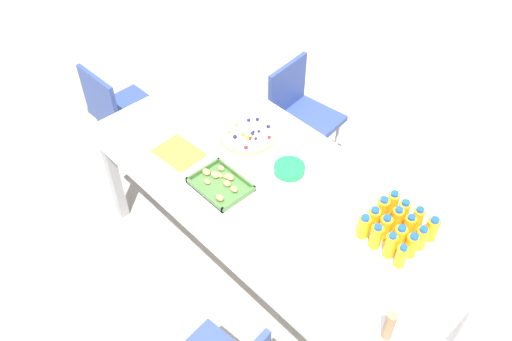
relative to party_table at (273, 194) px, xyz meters
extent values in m
plane|color=#B2A899|center=(0.00, 0.00, -0.70)|extent=(12.00, 12.00, 0.00)
cube|color=silver|center=(0.00, 0.00, 0.04)|extent=(2.21, 1.00, 0.04)
cube|color=#99999E|center=(-1.02, -0.42, -0.34)|extent=(0.06, 0.06, 0.72)
cube|color=#99999E|center=(1.02, -0.42, -0.34)|extent=(0.06, 0.06, 0.72)
cube|color=#99999E|center=(1.02, 0.42, -0.34)|extent=(0.06, 0.06, 0.72)
cube|color=#33478C|center=(0.49, -0.82, -0.25)|extent=(0.44, 0.44, 0.04)
cube|color=#33478C|center=(0.67, -0.79, -0.06)|extent=(0.07, 0.38, 0.38)
cylinder|color=silver|center=(0.35, -0.99, -0.49)|extent=(0.02, 0.02, 0.41)
cylinder|color=silver|center=(0.31, -0.68, -0.49)|extent=(0.02, 0.02, 0.41)
cylinder|color=silver|center=(0.67, -0.96, -0.49)|extent=(0.02, 0.02, 0.41)
cylinder|color=silver|center=(0.63, -0.64, -0.49)|extent=(0.02, 0.02, 0.41)
cube|color=#33478C|center=(1.44, 0.02, -0.25)|extent=(0.41, 0.41, 0.04)
cube|color=#33478C|center=(1.43, 0.21, -0.06)|extent=(0.38, 0.04, 0.38)
cylinder|color=silver|center=(1.60, -0.13, -0.49)|extent=(0.02, 0.02, 0.41)
cylinder|color=silver|center=(1.28, -0.14, -0.49)|extent=(0.02, 0.02, 0.41)
cylinder|color=silver|center=(1.59, 0.19, -0.49)|extent=(0.02, 0.02, 0.41)
cylinder|color=silver|center=(1.27, 0.18, -0.49)|extent=(0.02, 0.02, 0.41)
cylinder|color=#FBAC14|center=(-0.76, -0.31, 0.12)|extent=(0.06, 0.06, 0.12)
cylinder|color=blue|center=(-0.76, -0.31, 0.19)|extent=(0.04, 0.04, 0.02)
cylinder|color=#F9B014|center=(-0.68, -0.30, 0.13)|extent=(0.06, 0.06, 0.13)
cylinder|color=blue|center=(-0.68, -0.30, 0.20)|extent=(0.04, 0.04, 0.02)
cylinder|color=#F8AB14|center=(-0.60, -0.30, 0.12)|extent=(0.06, 0.06, 0.12)
cylinder|color=blue|center=(-0.60, -0.30, 0.19)|extent=(0.04, 0.04, 0.02)
cylinder|color=#F9AD14|center=(-0.53, -0.30, 0.12)|extent=(0.06, 0.06, 0.13)
cylinder|color=blue|center=(-0.53, -0.30, 0.20)|extent=(0.04, 0.04, 0.02)
cylinder|color=#FAAB14|center=(-0.75, -0.23, 0.12)|extent=(0.06, 0.06, 0.12)
cylinder|color=blue|center=(-0.75, -0.23, 0.18)|extent=(0.04, 0.04, 0.02)
cylinder|color=#F9AE14|center=(-0.68, -0.23, 0.13)|extent=(0.06, 0.06, 0.13)
cylinder|color=blue|center=(-0.68, -0.23, 0.20)|extent=(0.04, 0.04, 0.02)
cylinder|color=#F9AB14|center=(-0.61, -0.23, 0.13)|extent=(0.06, 0.06, 0.13)
cylinder|color=blue|center=(-0.61, -0.23, 0.20)|extent=(0.04, 0.04, 0.02)
cylinder|color=#FAAB14|center=(-0.52, -0.23, 0.13)|extent=(0.06, 0.06, 0.13)
cylinder|color=blue|center=(-0.52, -0.23, 0.20)|extent=(0.04, 0.04, 0.02)
cylinder|color=#F9AF14|center=(-0.75, -0.16, 0.12)|extent=(0.06, 0.06, 0.12)
cylinder|color=blue|center=(-0.75, -0.16, 0.19)|extent=(0.04, 0.04, 0.02)
cylinder|color=#F9AE14|center=(-0.68, -0.15, 0.12)|extent=(0.06, 0.06, 0.13)
cylinder|color=blue|center=(-0.68, -0.15, 0.19)|extent=(0.04, 0.04, 0.02)
cylinder|color=#FAAF14|center=(-0.60, -0.16, 0.12)|extent=(0.06, 0.06, 0.12)
cylinder|color=blue|center=(-0.60, -0.16, 0.19)|extent=(0.04, 0.04, 0.02)
cylinder|color=#F9AA14|center=(-0.53, -0.16, 0.12)|extent=(0.06, 0.06, 0.12)
cylinder|color=blue|center=(-0.53, -0.16, 0.18)|extent=(0.04, 0.04, 0.02)
cylinder|color=#F8AD14|center=(-0.75, -0.07, 0.12)|extent=(0.05, 0.05, 0.12)
cylinder|color=blue|center=(-0.75, -0.07, 0.19)|extent=(0.03, 0.03, 0.02)
cylinder|color=#FAAD14|center=(-0.68, -0.08, 0.13)|extent=(0.05, 0.05, 0.13)
cylinder|color=blue|center=(-0.68, -0.08, 0.20)|extent=(0.04, 0.04, 0.02)
cylinder|color=#F8AE14|center=(-0.60, -0.08, 0.12)|extent=(0.06, 0.06, 0.13)
cylinder|color=blue|center=(-0.60, -0.08, 0.19)|extent=(0.04, 0.04, 0.02)
cylinder|color=#F8AF14|center=(-0.53, -0.08, 0.12)|extent=(0.06, 0.06, 0.12)
cylinder|color=blue|center=(-0.53, -0.08, 0.19)|extent=(0.04, 0.04, 0.02)
cylinder|color=tan|center=(0.39, -0.17, 0.07)|extent=(0.33, 0.33, 0.02)
cylinder|color=white|center=(0.39, -0.17, 0.08)|extent=(0.30, 0.30, 0.01)
sphere|color=#66B238|center=(0.39, -0.14, 0.09)|extent=(0.03, 0.03, 0.03)
sphere|color=#1E1947|center=(0.36, -0.18, 0.09)|extent=(0.02, 0.02, 0.02)
sphere|color=#1E1947|center=(0.32, -0.17, 0.09)|extent=(0.02, 0.02, 0.02)
sphere|color=#1E1947|center=(0.35, -0.22, 0.09)|extent=(0.02, 0.02, 0.02)
sphere|color=#1E1947|center=(0.34, -0.29, 0.09)|extent=(0.02, 0.02, 0.02)
sphere|color=#66B238|center=(0.35, -0.16, 0.09)|extent=(0.03, 0.03, 0.03)
sphere|color=red|center=(0.27, -0.23, 0.09)|extent=(0.02, 0.02, 0.02)
sphere|color=#1E1947|center=(0.47, -0.25, 0.09)|extent=(0.02, 0.02, 0.02)
sphere|color=#1E1947|center=(0.41, -0.09, 0.09)|extent=(0.02, 0.02, 0.02)
sphere|color=#66B238|center=(0.35, -0.14, 0.09)|extent=(0.02, 0.02, 0.02)
sphere|color=#1E1947|center=(0.37, -0.20, 0.09)|extent=(0.02, 0.02, 0.02)
sphere|color=#66B238|center=(0.46, -0.09, 0.09)|extent=(0.02, 0.02, 0.02)
sphere|color=red|center=(0.34, -0.14, 0.09)|extent=(0.02, 0.02, 0.02)
sphere|color=#66B238|center=(0.49, -0.17, 0.09)|extent=(0.02, 0.02, 0.02)
sphere|color=#1E1947|center=(0.44, -0.29, 0.09)|extent=(0.02, 0.02, 0.02)
sphere|color=red|center=(0.30, -0.07, 0.09)|extent=(0.02, 0.02, 0.02)
sphere|color=#66B238|center=(0.34, -0.13, 0.09)|extent=(0.02, 0.02, 0.02)
cube|color=#477238|center=(0.19, 0.21, 0.06)|extent=(0.30, 0.23, 0.01)
cube|color=#477238|center=(0.19, 0.10, 0.08)|extent=(0.30, 0.01, 0.03)
cube|color=#477238|center=(0.19, 0.32, 0.08)|extent=(0.30, 0.01, 0.03)
cube|color=#477238|center=(0.05, 0.21, 0.08)|extent=(0.01, 0.23, 0.03)
cube|color=#477238|center=(0.34, 0.21, 0.08)|extent=(0.01, 0.23, 0.03)
ellipsoid|color=tan|center=(0.21, 0.15, 0.08)|extent=(0.04, 0.03, 0.02)
ellipsoid|color=tan|center=(0.26, 0.18, 0.08)|extent=(0.05, 0.04, 0.03)
ellipsoid|color=tan|center=(0.19, 0.14, 0.08)|extent=(0.05, 0.04, 0.03)
ellipsoid|color=tan|center=(0.11, 0.18, 0.08)|extent=(0.05, 0.03, 0.03)
ellipsoid|color=tan|center=(0.12, 0.27, 0.08)|extent=(0.05, 0.04, 0.03)
ellipsoid|color=tan|center=(0.17, 0.18, 0.08)|extent=(0.05, 0.03, 0.03)
ellipsoid|color=tan|center=(0.28, 0.13, 0.08)|extent=(0.04, 0.03, 0.02)
ellipsoid|color=tan|center=(0.24, 0.17, 0.08)|extent=(0.04, 0.03, 0.02)
ellipsoid|color=tan|center=(0.25, 0.25, 0.08)|extent=(0.04, 0.03, 0.02)
ellipsoid|color=tan|center=(0.31, 0.20, 0.08)|extent=(0.05, 0.04, 0.03)
cylinder|color=#1E8C4C|center=(0.02, -0.14, 0.06)|extent=(0.17, 0.17, 0.00)
cylinder|color=#1E8C4C|center=(0.02, -0.14, 0.07)|extent=(0.17, 0.17, 0.00)
cylinder|color=#1E8C4C|center=(0.02, -0.14, 0.07)|extent=(0.17, 0.17, 0.00)
cylinder|color=#1E8C4C|center=(0.02, -0.14, 0.08)|extent=(0.17, 0.17, 0.00)
cylinder|color=#1E8C4C|center=(0.02, -0.14, 0.08)|extent=(0.17, 0.17, 0.00)
cylinder|color=#1E8C4C|center=(0.02, -0.14, 0.09)|extent=(0.17, 0.17, 0.00)
cylinder|color=#1E8C4C|center=(0.02, -0.14, 0.09)|extent=(0.17, 0.17, 0.00)
cylinder|color=#1E8C4C|center=(0.02, -0.14, 0.10)|extent=(0.17, 0.17, 0.00)
cube|color=white|center=(-0.70, 0.21, 0.07)|extent=(0.15, 0.15, 0.01)
cylinder|color=#9E7A56|center=(-0.93, 0.26, 0.14)|extent=(0.04, 0.04, 0.16)
cube|color=yellow|center=(0.55, 0.21, 0.06)|extent=(0.27, 0.22, 0.01)
camera|label=1|loc=(-1.37, 1.41, 2.13)|focal=37.90mm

